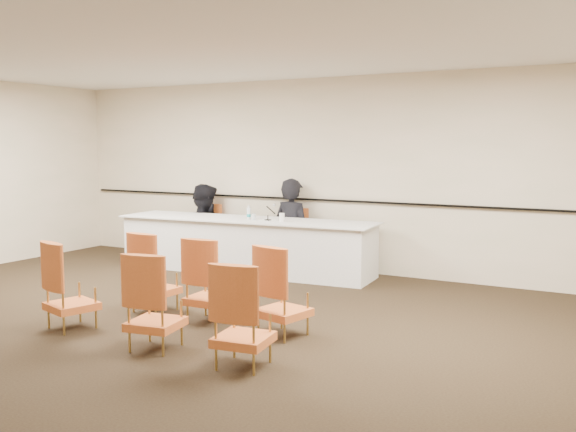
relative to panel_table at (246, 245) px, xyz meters
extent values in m
plane|color=black|center=(1.08, -3.18, -0.41)|extent=(10.00, 10.00, 0.00)
plane|color=silver|center=(1.08, -3.18, 2.59)|extent=(10.00, 10.00, 0.00)
cube|color=#F5DDC1|center=(1.08, 0.82, 1.09)|extent=(10.00, 0.04, 3.00)
cube|color=black|center=(1.08, 0.78, 0.69)|extent=(9.80, 0.04, 0.03)
imported|color=black|center=(0.47, 0.64, 0.09)|extent=(0.75, 0.56, 1.86)
imported|color=black|center=(-1.17, 0.51, -0.05)|extent=(0.95, 0.76, 1.88)
cube|color=white|center=(0.40, 0.02, 0.42)|extent=(0.37, 0.34, 0.00)
cylinder|color=silver|center=(0.20, -0.08, 0.46)|extent=(0.08, 0.08, 0.10)
cylinder|color=white|center=(0.67, -0.05, 0.48)|extent=(0.09, 0.09, 0.13)
camera|label=1|loc=(5.34, -8.25, 1.54)|focal=40.00mm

